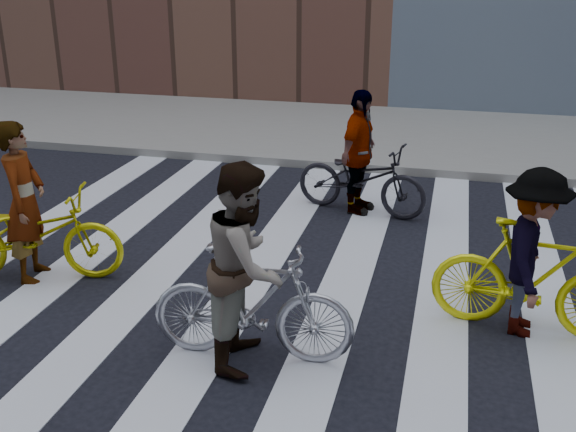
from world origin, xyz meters
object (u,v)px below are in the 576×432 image
at_px(bike_silver_mid, 252,304).
at_px(bike_dark_rear, 361,178).
at_px(rider_right, 532,253).
at_px(bike_yellow_right, 534,278).
at_px(rider_mid, 246,265).
at_px(rider_rear, 359,153).
at_px(rider_left, 25,202).
at_px(bike_yellow_left, 33,235).

bearing_deg(bike_silver_mid, bike_dark_rear, -9.90).
xyz_separation_m(bike_dark_rear, rider_right, (2.08, -2.98, 0.33)).
xyz_separation_m(bike_yellow_right, rider_mid, (-2.58, -1.13, 0.37)).
relative_size(rider_mid, rider_rear, 1.05).
xyz_separation_m(bike_silver_mid, rider_right, (2.48, 1.13, 0.28)).
bearing_deg(rider_mid, bike_silver_mid, -94.35).
xyz_separation_m(bike_silver_mid, rider_left, (-3.00, 1.02, 0.37)).
relative_size(rider_left, rider_mid, 0.98).
bearing_deg(bike_yellow_right, bike_yellow_left, 96.58).
distance_m(bike_yellow_left, bike_silver_mid, 3.12).
height_order(bike_dark_rear, rider_rear, rider_rear).
relative_size(bike_silver_mid, rider_left, 1.01).
distance_m(bike_yellow_left, rider_rear, 4.53).
xyz_separation_m(rider_mid, rider_rear, (0.40, 4.11, -0.05)).
xyz_separation_m(bike_yellow_right, rider_left, (-5.53, -0.12, 0.35)).
bearing_deg(bike_dark_rear, rider_mid, -173.12).
distance_m(bike_yellow_left, bike_dark_rear, 4.56).
bearing_deg(rider_rear, bike_yellow_right, -130.62).
height_order(rider_mid, rider_right, rider_mid).
bearing_deg(bike_yellow_left, bike_yellow_right, -103.19).
distance_m(bike_yellow_left, rider_left, 0.40).
height_order(bike_yellow_right, rider_right, rider_right).
xyz_separation_m(bike_dark_rear, rider_mid, (-0.45, -4.11, 0.43)).
distance_m(rider_left, rider_right, 5.48).
distance_m(bike_silver_mid, rider_rear, 4.14).
height_order(bike_silver_mid, bike_yellow_right, bike_yellow_right).
height_order(bike_yellow_left, rider_right, rider_right).
relative_size(bike_yellow_left, bike_silver_mid, 1.09).
relative_size(bike_silver_mid, rider_right, 1.11).
relative_size(bike_yellow_left, bike_dark_rear, 1.04).
xyz_separation_m(bike_yellow_left, bike_dark_rear, (3.35, 3.09, -0.02)).
distance_m(rider_mid, rider_rear, 4.13).
bearing_deg(rider_mid, rider_rear, -9.90).
relative_size(bike_silver_mid, bike_yellow_right, 0.96).
height_order(bike_dark_rear, rider_mid, rider_mid).
height_order(bike_silver_mid, rider_left, rider_left).
height_order(bike_yellow_left, bike_dark_rear, bike_yellow_left).
distance_m(bike_silver_mid, rider_left, 3.19).
height_order(rider_left, rider_mid, rider_mid).
distance_m(bike_silver_mid, bike_dark_rear, 4.13).
distance_m(rider_left, rider_rear, 4.56).
xyz_separation_m(bike_yellow_right, rider_rear, (-2.18, 2.98, 0.32)).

